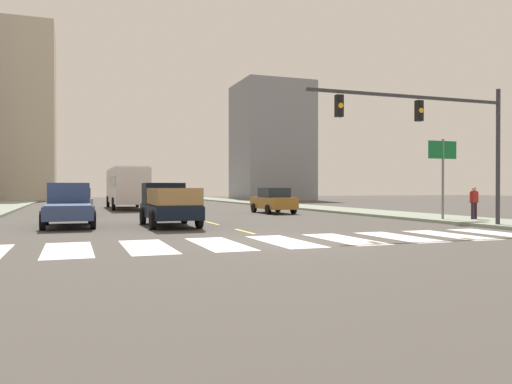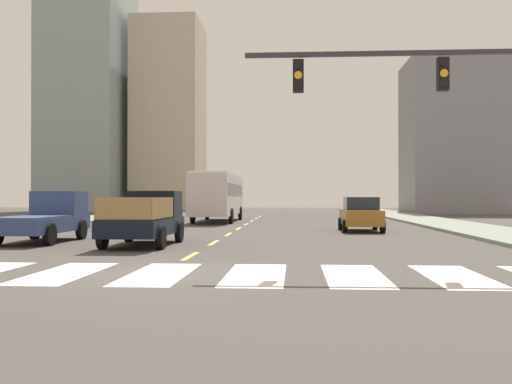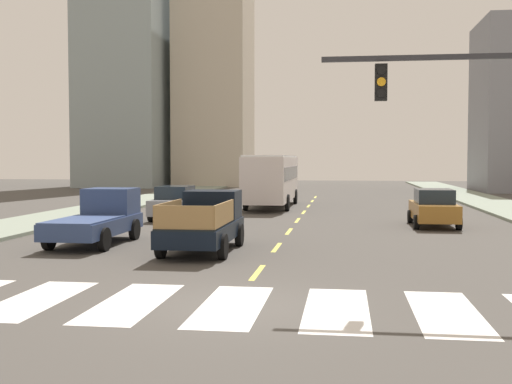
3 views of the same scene
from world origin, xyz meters
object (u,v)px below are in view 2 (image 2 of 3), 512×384
object	(u,v)px
city_bus	(218,194)
sedan_near_right	(125,213)
pickup_dark	(47,218)
sedan_near_left	(361,214)
pickup_stakebed	(147,219)
traffic_signal_gantry	(489,99)

from	to	relation	value
city_bus	sedan_near_right	size ratio (longest dim) A/B	2.45
pickup_dark	sedan_near_left	distance (m)	15.01
city_bus	sedan_near_right	distance (m)	9.93
city_bus	sedan_near_right	world-z (taller)	city_bus
city_bus	pickup_stakebed	bearing A→B (deg)	-89.59
traffic_signal_gantry	pickup_dark	bearing A→B (deg)	153.44
pickup_stakebed	traffic_signal_gantry	world-z (taller)	traffic_signal_gantry
sedan_near_left	sedan_near_right	size ratio (longest dim) A/B	1.00
pickup_stakebed	sedan_near_right	size ratio (longest dim) A/B	1.18
city_bus	traffic_signal_gantry	size ratio (longest dim) A/B	1.17
sedan_near_right	traffic_signal_gantry	size ratio (longest dim) A/B	0.48
pickup_dark	sedan_near_left	world-z (taller)	pickup_dark
pickup_stakebed	sedan_near_left	bearing A→B (deg)	45.36
pickup_stakebed	sedan_near_left	xyz separation A→B (m)	(8.70, 8.83, -0.08)
pickup_dark	traffic_signal_gantry	bearing A→B (deg)	-29.12
pickup_stakebed	city_bus	bearing A→B (deg)	89.77
pickup_dark	sedan_near_left	size ratio (longest dim) A/B	1.18
pickup_dark	traffic_signal_gantry	size ratio (longest dim) A/B	0.56
traffic_signal_gantry	pickup_stakebed	bearing A→B (deg)	149.75
sedan_near_left	traffic_signal_gantry	bearing A→B (deg)	-82.01
sedan_near_left	sedan_near_right	distance (m)	12.67
sedan_near_left	pickup_stakebed	bearing A→B (deg)	-132.70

